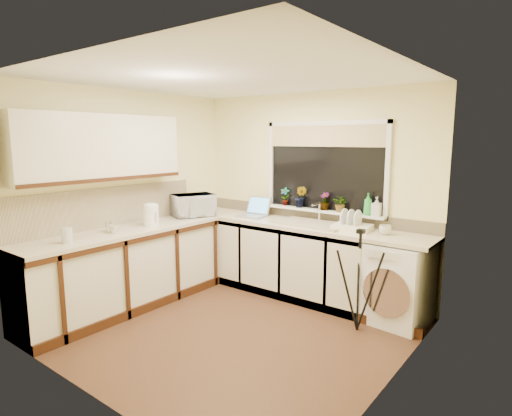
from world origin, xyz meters
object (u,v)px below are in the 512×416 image
at_px(cup_left, 113,229).
at_px(kettle, 151,216).
at_px(plant_a, 285,196).
at_px(plant_b, 301,197).
at_px(glass_jug, 67,235).
at_px(tripod, 359,280).
at_px(steel_jar, 109,226).
at_px(soap_bottle_green, 368,204).
at_px(cup_back, 385,230).
at_px(laptop, 255,211).
at_px(microwave, 193,205).
at_px(dish_rack, 352,227).
at_px(soap_bottle_clear, 377,206).
at_px(washing_machine, 397,283).
at_px(plant_d, 341,204).
at_px(plant_c, 325,201).

bearing_deg(cup_left, kettle, 90.25).
bearing_deg(plant_a, plant_b, -5.92).
relative_size(glass_jug, plant_a, 0.65).
xyz_separation_m(tripod, steel_jar, (-2.36, -1.20, 0.44)).
bearing_deg(glass_jug, soap_bottle_green, 50.08).
relative_size(tripod, cup_back, 8.08).
height_order(laptop, microwave, microwave).
height_order(dish_rack, soap_bottle_clear, soap_bottle_clear).
bearing_deg(cup_back, plant_a, 171.33).
relative_size(dish_rack, plant_a, 1.73).
distance_m(washing_machine, tripod, 0.50).
xyz_separation_m(tripod, cup_left, (-2.26, -1.22, 0.43)).
xyz_separation_m(plant_a, plant_b, (0.25, -0.03, 0.02)).
xyz_separation_m(plant_a, soap_bottle_clear, (1.22, -0.00, -0.01)).
distance_m(kettle, cup_left, 0.51).
distance_m(soap_bottle_green, cup_left, 2.79).
bearing_deg(cup_left, soap_bottle_clear, 41.71).
relative_size(dish_rack, plant_d, 2.04).
relative_size(plant_a, plant_c, 1.08).
relative_size(dish_rack, plant_c, 1.87).
xyz_separation_m(plant_b, cup_back, (1.15, -0.19, -0.23)).
bearing_deg(plant_d, cup_left, -132.38).
bearing_deg(soap_bottle_clear, washing_machine, -35.35).
relative_size(cup_back, cup_left, 1.36).
bearing_deg(dish_rack, plant_b, 160.64).
distance_m(microwave, cup_left, 1.24).
bearing_deg(laptop, plant_a, 23.94).
height_order(plant_c, cup_left, plant_c).
xyz_separation_m(laptop, plant_b, (0.60, 0.15, 0.22)).
bearing_deg(washing_machine, soap_bottle_clear, 150.46).
bearing_deg(plant_d, microwave, -159.91).
relative_size(plant_b, plant_c, 1.26).
relative_size(plant_b, cup_left, 2.87).
distance_m(steel_jar, plant_a, 2.15).
height_order(plant_a, soap_bottle_clear, plant_a).
bearing_deg(cup_left, cup_back, 36.08).
height_order(dish_rack, plant_c, plant_c).
height_order(laptop, cup_left, laptop).
distance_m(tripod, plant_d, 1.07).
xyz_separation_m(dish_rack, microwave, (-2.00, -0.47, 0.11)).
xyz_separation_m(kettle, plant_b, (1.17, 1.37, 0.17)).
distance_m(kettle, plant_a, 1.68).
height_order(dish_rack, glass_jug, glass_jug).
xyz_separation_m(washing_machine, soap_bottle_green, (-0.45, 0.24, 0.75)).
bearing_deg(washing_machine, plant_b, 175.83).
bearing_deg(kettle, laptop, 64.90).
bearing_deg(dish_rack, laptop, 172.45).
xyz_separation_m(laptop, cup_left, (-0.57, -1.73, -0.02)).
bearing_deg(kettle, tripod, 17.48).
bearing_deg(plant_c, plant_d, -5.10).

